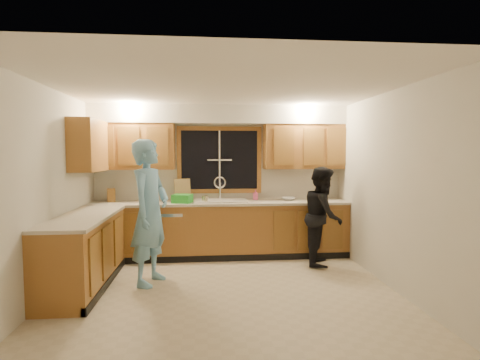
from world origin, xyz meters
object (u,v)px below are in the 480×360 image
at_px(dish_crate, 182,199).
at_px(bowl, 288,199).
at_px(stove, 68,265).
at_px(knife_block, 111,195).
at_px(dishwasher, 169,233).
at_px(soap_bottle, 256,195).
at_px(man, 150,212).
at_px(woman, 323,216).
at_px(sink, 220,205).

distance_m(dish_crate, bowl, 1.77).
relative_size(stove, dish_crate, 3.14).
bearing_deg(knife_block, bowl, -20.62).
distance_m(dishwasher, soap_bottle, 1.59).
bearing_deg(stove, man, 37.14).
height_order(dishwasher, knife_block, knife_block).
bearing_deg(dishwasher, bowl, 1.71).
xyz_separation_m(man, soap_bottle, (1.58, 1.38, 0.06)).
xyz_separation_m(stove, dish_crate, (1.18, 1.73, 0.54)).
bearing_deg(woman, soap_bottle, 70.03).
height_order(stove, soap_bottle, soap_bottle).
distance_m(man, soap_bottle, 2.10).
xyz_separation_m(sink, soap_bottle, (0.61, 0.18, 0.14)).
bearing_deg(stove, dishwasher, 62.31).
bearing_deg(knife_block, woman, -30.92).
xyz_separation_m(man, dish_crate, (0.35, 1.10, 0.04)).
bearing_deg(bowl, woman, -56.60).
relative_size(woman, bowl, 6.69).
bearing_deg(soap_bottle, dishwasher, -172.28).
bearing_deg(dish_crate, stove, -124.34).
xyz_separation_m(woman, knife_block, (-3.33, 0.68, 0.28)).
bearing_deg(dish_crate, woman, -12.50).
height_order(dishwasher, stove, stove).
distance_m(woman, dish_crate, 2.24).
bearing_deg(sink, knife_block, 176.55).
bearing_deg(sink, dishwasher, -179.01).
xyz_separation_m(dishwasher, stove, (-0.95, -1.81, 0.04)).
height_order(knife_block, soap_bottle, knife_block).
distance_m(soap_bottle, bowl, 0.56).
relative_size(sink, stove, 0.96).
height_order(sink, dishwasher, sink).
distance_m(dishwasher, knife_block, 1.12).
bearing_deg(sink, dish_crate, -171.65).
relative_size(stove, man, 0.48).
bearing_deg(dishwasher, woman, -13.04).
xyz_separation_m(dishwasher, woman, (2.41, -0.56, 0.35)).
bearing_deg(knife_block, man, -77.57).
distance_m(sink, bowl, 1.15).
height_order(sink, soap_bottle, sink).
relative_size(dishwasher, man, 0.43).
height_order(woman, dish_crate, woman).
height_order(dish_crate, soap_bottle, soap_bottle).
bearing_deg(dishwasher, stove, -117.69).
xyz_separation_m(sink, bowl, (1.15, 0.05, 0.08)).
height_order(man, bowl, man).
xyz_separation_m(stove, woman, (3.36, 1.25, 0.31)).
relative_size(sink, woman, 0.57).
bearing_deg(sink, man, -129.03).
bearing_deg(bowl, stove, -147.63).
relative_size(man, dish_crate, 6.60).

